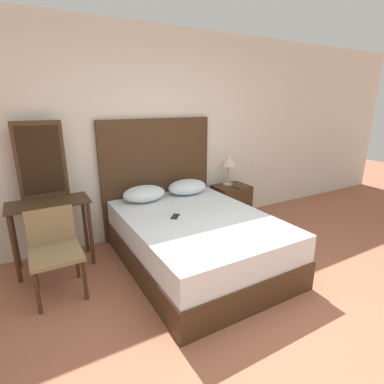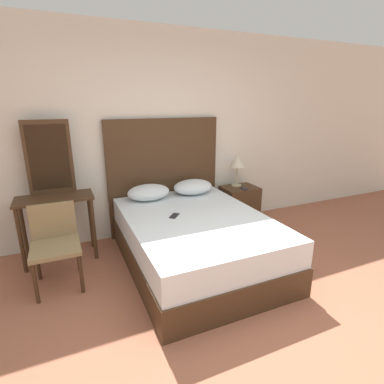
% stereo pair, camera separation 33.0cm
% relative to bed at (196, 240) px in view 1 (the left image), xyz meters
% --- Properties ---
extents(ground_plane, '(16.00, 16.00, 0.00)m').
position_rel_bed_xyz_m(ground_plane, '(-0.02, -1.36, -0.29)').
color(ground_plane, '#9E5B42').
extents(wall_back, '(10.00, 0.06, 2.70)m').
position_rel_bed_xyz_m(wall_back, '(-0.02, 1.12, 1.06)').
color(wall_back, silver).
rests_on(wall_back, ground_plane).
extents(bed, '(1.48, 2.03, 0.58)m').
position_rel_bed_xyz_m(bed, '(0.00, 0.00, 0.00)').
color(bed, '#422B19').
rests_on(bed, ground_plane).
extents(headboard, '(1.56, 0.05, 1.58)m').
position_rel_bed_xyz_m(headboard, '(0.00, 1.04, 0.50)').
color(headboard, '#422B19').
rests_on(headboard, ground_plane).
extents(pillow_left, '(0.54, 0.39, 0.20)m').
position_rel_bed_xyz_m(pillow_left, '(-0.31, 0.77, 0.39)').
color(pillow_left, silver).
rests_on(pillow_left, bed).
extents(pillow_right, '(0.54, 0.39, 0.20)m').
position_rel_bed_xyz_m(pillow_right, '(0.31, 0.77, 0.39)').
color(pillow_right, silver).
rests_on(pillow_right, bed).
extents(phone_on_bed, '(0.15, 0.16, 0.01)m').
position_rel_bed_xyz_m(phone_on_bed, '(-0.22, 0.10, 0.30)').
color(phone_on_bed, '#232328').
rests_on(phone_on_bed, bed).
extents(nightstand, '(0.51, 0.40, 0.58)m').
position_rel_bed_xyz_m(nightstand, '(1.08, 0.79, 0.00)').
color(nightstand, '#422B19').
rests_on(nightstand, ground_plane).
extents(table_lamp, '(0.23, 0.23, 0.46)m').
position_rel_bed_xyz_m(table_lamp, '(1.06, 0.87, 0.65)').
color(table_lamp, tan).
rests_on(table_lamp, nightstand).
extents(phone_on_nightstand, '(0.10, 0.16, 0.01)m').
position_rel_bed_xyz_m(phone_on_nightstand, '(1.08, 0.69, 0.30)').
color(phone_on_nightstand, black).
rests_on(phone_on_nightstand, nightstand).
extents(vanity_desk, '(0.82, 0.41, 0.77)m').
position_rel_bed_xyz_m(vanity_desk, '(-1.40, 0.74, 0.31)').
color(vanity_desk, '#422B19').
rests_on(vanity_desk, ground_plane).
extents(vanity_mirror, '(0.50, 0.03, 0.84)m').
position_rel_bed_xyz_m(vanity_mirror, '(-1.40, 0.92, 0.90)').
color(vanity_mirror, '#422B19').
rests_on(vanity_mirror, vanity_desk).
extents(chair, '(0.45, 0.48, 0.81)m').
position_rel_bed_xyz_m(chair, '(-1.43, 0.24, 0.19)').
color(chair, olive).
rests_on(chair, ground_plane).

